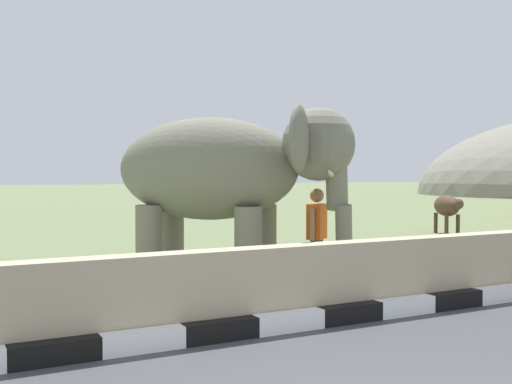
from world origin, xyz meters
name	(u,v)px	position (x,y,z in m)	size (l,w,h in m)	color
striped_curb	(183,336)	(-0.35, 3.77, 0.12)	(16.20, 0.20, 0.24)	white
barrier_parapet	(343,280)	(2.00, 4.07, 0.50)	(28.00, 0.36, 1.00)	tan
elephant	(228,172)	(1.55, 6.65, 1.93)	(3.85, 3.82, 2.94)	slate
person_handler	(317,233)	(2.84, 5.96, 0.93)	(0.54, 0.47, 1.66)	navy
cow_near	(447,207)	(11.49, 11.64, 0.87)	(1.15, 1.90, 1.23)	#473323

